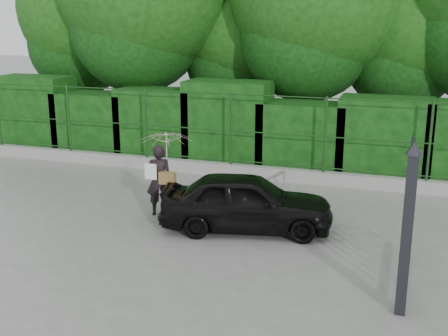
% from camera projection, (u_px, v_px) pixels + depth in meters
% --- Properties ---
extents(ground, '(80.00, 80.00, 0.00)m').
position_uv_depth(ground, '(134.00, 239.00, 10.05)').
color(ground, gray).
extents(kerb, '(14.00, 0.25, 0.30)m').
position_uv_depth(kerb, '(216.00, 169.00, 14.13)').
color(kerb, '#9E9E99').
rests_on(kerb, ground).
extents(fence, '(14.13, 0.06, 1.80)m').
position_uv_depth(fence, '(224.00, 128.00, 13.79)').
color(fence, '#173D15').
rests_on(fence, kerb).
extents(hedge, '(14.20, 1.20, 2.24)m').
position_uv_depth(hedge, '(226.00, 128.00, 14.84)').
color(hedge, black).
rests_on(hedge, ground).
extents(gate, '(0.22, 2.33, 2.36)m').
position_uv_depth(gate, '(407.00, 219.00, 7.68)').
color(gate, '#25252C').
rests_on(gate, ground).
extents(woman, '(1.00, 1.02, 1.70)m').
position_uv_depth(woman, '(165.00, 160.00, 11.03)').
color(woman, black).
rests_on(woman, ground).
extents(car, '(3.38, 1.92, 1.08)m').
position_uv_depth(car, '(247.00, 202.00, 10.39)').
color(car, black).
rests_on(car, ground).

